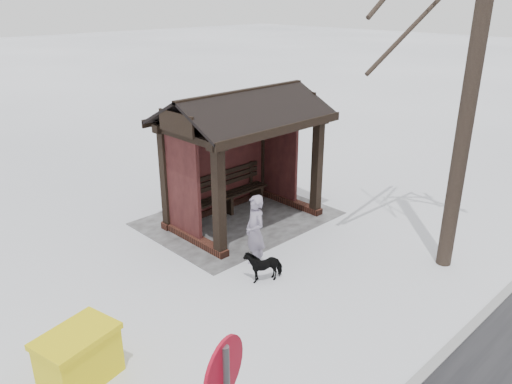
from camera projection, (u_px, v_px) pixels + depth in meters
ground at (244, 221)px, 11.75m from camera, size 120.00×120.00×0.00m
kerb at (475, 324)px, 8.08m from camera, size 120.00×0.15×0.06m
trampled_patch at (239, 218)px, 11.88m from camera, size 4.20×3.20×0.02m
bus_shelter at (239, 130)px, 11.06m from camera, size 3.60×2.40×3.09m
pedestrian at (255, 232)px, 9.54m from camera, size 0.50×0.62×1.48m
dog at (263, 265)px, 9.27m from camera, size 0.77×0.56×0.59m
grit_bin at (79, 357)px, 6.76m from camera, size 1.16×0.91×0.79m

